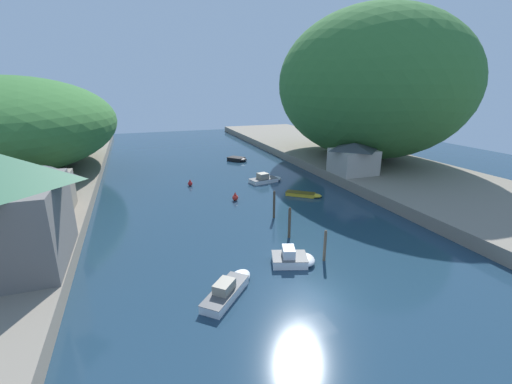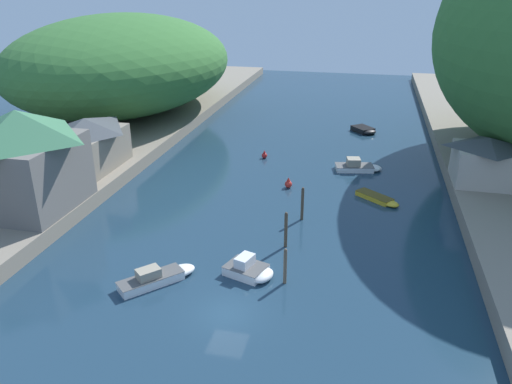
% 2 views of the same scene
% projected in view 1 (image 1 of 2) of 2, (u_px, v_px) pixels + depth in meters
% --- Properties ---
extents(water_surface, '(130.00, 130.00, 0.00)m').
position_uv_depth(water_surface, '(218.00, 185.00, 51.39)').
color(water_surface, '#1E384C').
rests_on(water_surface, ground).
extents(right_bank, '(22.00, 120.00, 1.44)m').
position_uv_depth(right_bank, '(372.00, 166.00, 60.09)').
color(right_bank, gray).
rests_on(right_bank, ground).
extents(hillside_left, '(30.66, 42.92, 14.40)m').
position_uv_depth(hillside_left, '(11.00, 124.00, 52.79)').
color(hillside_left, '#387033').
rests_on(hillside_left, left_bank).
extents(hillside_right, '(28.95, 40.53, 26.01)m').
position_uv_depth(hillside_right, '(366.00, 84.00, 61.17)').
color(hillside_right, '#387033').
rests_on(hillside_right, right_bank).
extents(boathouse_shed, '(6.14, 9.79, 5.52)m').
position_uv_depth(boathouse_shed, '(36.00, 191.00, 34.00)').
color(boathouse_shed, gray).
rests_on(boathouse_shed, left_bank).
extents(right_bank_cottage, '(6.36, 5.92, 4.67)m').
position_uv_depth(right_bank_cottage, '(353.00, 158.00, 51.70)').
color(right_bank_cottage, '#B2A899').
rests_on(right_bank_cottage, right_bank).
extents(boat_far_upstream, '(5.06, 5.34, 1.35)m').
position_uv_depth(boat_far_upstream, '(229.00, 288.00, 24.66)').
color(boat_far_upstream, white).
rests_on(boat_far_upstream, water_surface).
extents(boat_moored_right, '(4.06, 4.26, 0.71)m').
position_uv_depth(boat_moored_right, '(238.00, 159.00, 67.42)').
color(boat_moored_right, black).
rests_on(boat_moored_right, water_surface).
extents(boat_red_skiff, '(4.09, 3.19, 1.49)m').
position_uv_depth(boat_red_skiff, '(294.00, 258.00, 28.76)').
color(boat_red_skiff, white).
rests_on(boat_red_skiff, water_surface).
extents(boat_far_right_bank, '(5.57, 3.03, 1.46)m').
position_uv_depth(boat_far_right_bank, '(266.00, 179.00, 52.94)').
color(boat_far_right_bank, white).
rests_on(boat_far_right_bank, water_surface).
extents(boat_navy_launch, '(4.60, 4.08, 0.50)m').
position_uv_depth(boat_navy_launch, '(305.00, 194.00, 46.20)').
color(boat_navy_launch, gold).
rests_on(boat_navy_launch, water_surface).
extents(mooring_post_nearest, '(0.25, 0.25, 2.83)m').
position_uv_depth(mooring_post_nearest, '(325.00, 246.00, 28.95)').
color(mooring_post_nearest, brown).
rests_on(mooring_post_nearest, water_surface).
extents(mooring_post_second, '(0.27, 0.27, 3.14)m').
position_uv_depth(mooring_post_second, '(289.00, 223.00, 33.37)').
color(mooring_post_second, '#4C3D2D').
rests_on(mooring_post_second, water_surface).
extents(mooring_post_middle, '(0.27, 0.27, 3.19)m').
position_uv_depth(mooring_post_middle, '(274.00, 204.00, 38.37)').
color(mooring_post_middle, '#4C3D2D').
rests_on(mooring_post_middle, water_surface).
extents(channel_buoy_near, '(0.68, 0.68, 1.02)m').
position_uv_depth(channel_buoy_near, '(190.00, 183.00, 50.87)').
color(channel_buoy_near, red).
rests_on(channel_buoy_near, water_surface).
extents(channel_buoy_far, '(0.77, 0.77, 1.16)m').
position_uv_depth(channel_buoy_far, '(235.00, 197.00, 44.44)').
color(channel_buoy_far, red).
rests_on(channel_buoy_far, water_surface).
extents(person_on_quay, '(0.30, 0.42, 1.69)m').
position_uv_depth(person_on_quay, '(46.00, 270.00, 23.22)').
color(person_on_quay, '#282D3D').
rests_on(person_on_quay, left_bank).
extents(person_by_boathouse, '(0.25, 0.40, 1.69)m').
position_uv_depth(person_by_boathouse, '(61.00, 207.00, 35.07)').
color(person_by_boathouse, '#282D3D').
rests_on(person_by_boathouse, left_bank).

